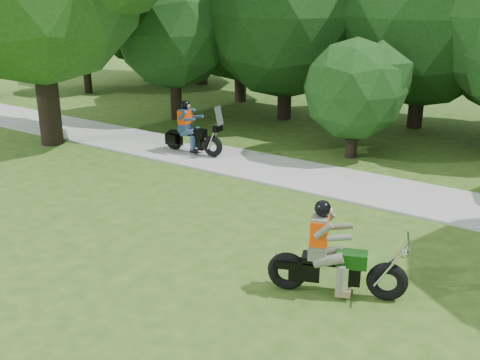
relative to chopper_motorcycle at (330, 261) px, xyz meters
The scene contains 3 objects.
walkway 5.19m from the chopper_motorcycle, 97.52° to the left, with size 60.00×2.20×0.06m, color #979792.
chopper_motorcycle is the anchor object (origin of this frame).
touring_motorcycle 8.53m from the chopper_motorcycle, 143.67° to the left, with size 2.02×0.60×1.54m.
Camera 1 is at (4.32, -5.45, 5.25)m, focal length 45.00 mm.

